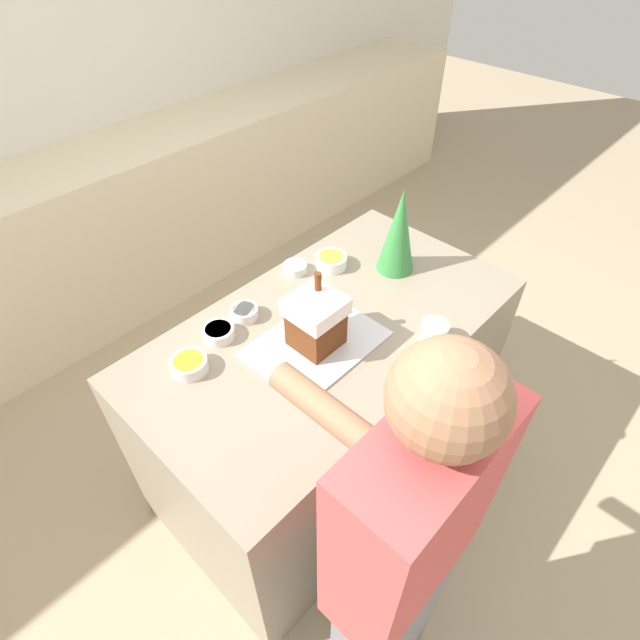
{
  "coord_description": "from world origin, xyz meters",
  "views": [
    {
      "loc": [
        -0.96,
        -0.87,
        2.12
      ],
      "look_at": [
        -0.05,
        0.0,
        0.94
      ],
      "focal_mm": 28.0,
      "sensor_mm": 36.0,
      "label": 1
    }
  ],
  "objects_px": {
    "gingerbread_house": "(316,321)",
    "person": "(400,562)",
    "baking_tray": "(316,343)",
    "candy_bowl_front_corner": "(295,267)",
    "candy_bowl_near_tray_left": "(331,261)",
    "decorative_tree": "(399,231)",
    "candy_bowl_near_tray_right": "(219,332)",
    "mug": "(434,333)",
    "candy_bowl_beside_tree": "(244,312)",
    "candy_bowl_far_left": "(189,364)"
  },
  "relations": [
    {
      "from": "candy_bowl_front_corner",
      "to": "candy_bowl_near_tray_right",
      "type": "xyz_separation_m",
      "value": [
        -0.45,
        -0.07,
        0.0
      ]
    },
    {
      "from": "candy_bowl_near_tray_left",
      "to": "gingerbread_house",
      "type": "bearing_deg",
      "value": -144.09
    },
    {
      "from": "candy_bowl_beside_tree",
      "to": "baking_tray",
      "type": "bearing_deg",
      "value": -74.49
    },
    {
      "from": "gingerbread_house",
      "to": "candy_bowl_near_tray_left",
      "type": "height_order",
      "value": "gingerbread_house"
    },
    {
      "from": "candy_bowl_front_corner",
      "to": "mug",
      "type": "relative_size",
      "value": 1.0
    },
    {
      "from": "candy_bowl_far_left",
      "to": "mug",
      "type": "xyz_separation_m",
      "value": [
        0.66,
        -0.5,
        0.01
      ]
    },
    {
      "from": "person",
      "to": "candy_bowl_near_tray_left",
      "type": "bearing_deg",
      "value": 51.25
    },
    {
      "from": "candy_bowl_near_tray_left",
      "to": "mug",
      "type": "height_order",
      "value": "mug"
    },
    {
      "from": "baking_tray",
      "to": "candy_bowl_near_tray_right",
      "type": "distance_m",
      "value": 0.34
    },
    {
      "from": "candy_bowl_beside_tree",
      "to": "candy_bowl_near_tray_right",
      "type": "bearing_deg",
      "value": -173.95
    },
    {
      "from": "gingerbread_house",
      "to": "person",
      "type": "relative_size",
      "value": 0.16
    },
    {
      "from": "decorative_tree",
      "to": "candy_bowl_far_left",
      "type": "height_order",
      "value": "decorative_tree"
    },
    {
      "from": "candy_bowl_near_tray_right",
      "to": "candy_bowl_near_tray_left",
      "type": "bearing_deg",
      "value": -0.71
    },
    {
      "from": "candy_bowl_beside_tree",
      "to": "mug",
      "type": "relative_size",
      "value": 1.05
    },
    {
      "from": "candy_bowl_near_tray_right",
      "to": "candy_bowl_beside_tree",
      "type": "bearing_deg",
      "value": 6.05
    },
    {
      "from": "gingerbread_house",
      "to": "candy_bowl_near_tray_left",
      "type": "bearing_deg",
      "value": 35.91
    },
    {
      "from": "baking_tray",
      "to": "candy_bowl_front_corner",
      "type": "bearing_deg",
      "value": 55.37
    },
    {
      "from": "decorative_tree",
      "to": "candy_bowl_front_corner",
      "type": "bearing_deg",
      "value": 137.18
    },
    {
      "from": "person",
      "to": "baking_tray",
      "type": "bearing_deg",
      "value": 60.58
    },
    {
      "from": "baking_tray",
      "to": "mug",
      "type": "xyz_separation_m",
      "value": [
        0.29,
        -0.28,
        0.04
      ]
    },
    {
      "from": "candy_bowl_beside_tree",
      "to": "mug",
      "type": "bearing_deg",
      "value": -56.94
    },
    {
      "from": "decorative_tree",
      "to": "person",
      "type": "relative_size",
      "value": 0.22
    },
    {
      "from": "gingerbread_house",
      "to": "candy_bowl_beside_tree",
      "type": "relative_size",
      "value": 2.61
    },
    {
      "from": "gingerbread_house",
      "to": "candy_bowl_front_corner",
      "type": "height_order",
      "value": "gingerbread_house"
    },
    {
      "from": "candy_bowl_near_tray_right",
      "to": "candy_bowl_near_tray_left",
      "type": "height_order",
      "value": "candy_bowl_near_tray_left"
    },
    {
      "from": "baking_tray",
      "to": "candy_bowl_near_tray_left",
      "type": "distance_m",
      "value": 0.45
    },
    {
      "from": "candy_bowl_front_corner",
      "to": "candy_bowl_near_tray_right",
      "type": "bearing_deg",
      "value": -170.57
    },
    {
      "from": "baking_tray",
      "to": "person",
      "type": "distance_m",
      "value": 0.74
    },
    {
      "from": "candy_bowl_near_tray_left",
      "to": "mug",
      "type": "relative_size",
      "value": 1.34
    },
    {
      "from": "candy_bowl_front_corner",
      "to": "candy_bowl_beside_tree",
      "type": "bearing_deg",
      "value": -169.22
    },
    {
      "from": "gingerbread_house",
      "to": "candy_bowl_front_corner",
      "type": "bearing_deg",
      "value": 55.4
    },
    {
      "from": "gingerbread_house",
      "to": "candy_bowl_near_tray_left",
      "type": "distance_m",
      "value": 0.46
    },
    {
      "from": "gingerbread_house",
      "to": "person",
      "type": "height_order",
      "value": "person"
    },
    {
      "from": "mug",
      "to": "person",
      "type": "xyz_separation_m",
      "value": [
        -0.65,
        -0.36,
        -0.1
      ]
    },
    {
      "from": "decorative_tree",
      "to": "candy_bowl_front_corner",
      "type": "distance_m",
      "value": 0.43
    },
    {
      "from": "candy_bowl_front_corner",
      "to": "candy_bowl_far_left",
      "type": "height_order",
      "value": "candy_bowl_far_left"
    },
    {
      "from": "candy_bowl_near_tray_right",
      "to": "mug",
      "type": "distance_m",
      "value": 0.74
    },
    {
      "from": "decorative_tree",
      "to": "candy_bowl_beside_tree",
      "type": "bearing_deg",
      "value": 160.7
    },
    {
      "from": "baking_tray",
      "to": "person",
      "type": "height_order",
      "value": "person"
    },
    {
      "from": "decorative_tree",
      "to": "mug",
      "type": "bearing_deg",
      "value": -125.0
    },
    {
      "from": "mug",
      "to": "person",
      "type": "relative_size",
      "value": 0.06
    },
    {
      "from": "gingerbread_house",
      "to": "mug",
      "type": "relative_size",
      "value": 2.73
    },
    {
      "from": "candy_bowl_near_tray_right",
      "to": "decorative_tree",
      "type": "bearing_deg",
      "value": -15.17
    },
    {
      "from": "candy_bowl_front_corner",
      "to": "candy_bowl_near_tray_right",
      "type": "distance_m",
      "value": 0.45
    },
    {
      "from": "decorative_tree",
      "to": "candy_bowl_near_tray_left",
      "type": "height_order",
      "value": "decorative_tree"
    },
    {
      "from": "candy_bowl_front_corner",
      "to": "candy_bowl_near_tray_left",
      "type": "distance_m",
      "value": 0.15
    },
    {
      "from": "gingerbread_house",
      "to": "candy_bowl_beside_tree",
      "type": "height_order",
      "value": "gingerbread_house"
    },
    {
      "from": "candy_bowl_far_left",
      "to": "person",
      "type": "distance_m",
      "value": 0.86
    },
    {
      "from": "decorative_tree",
      "to": "candy_bowl_near_tray_right",
      "type": "relative_size",
      "value": 3.17
    },
    {
      "from": "gingerbread_house",
      "to": "person",
      "type": "bearing_deg",
      "value": -119.44
    }
  ]
}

